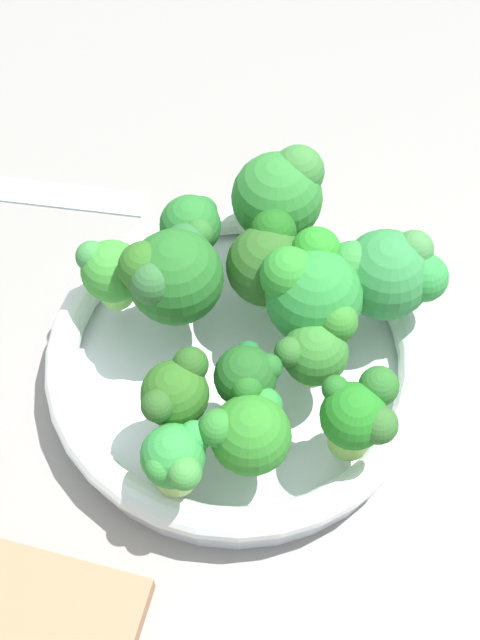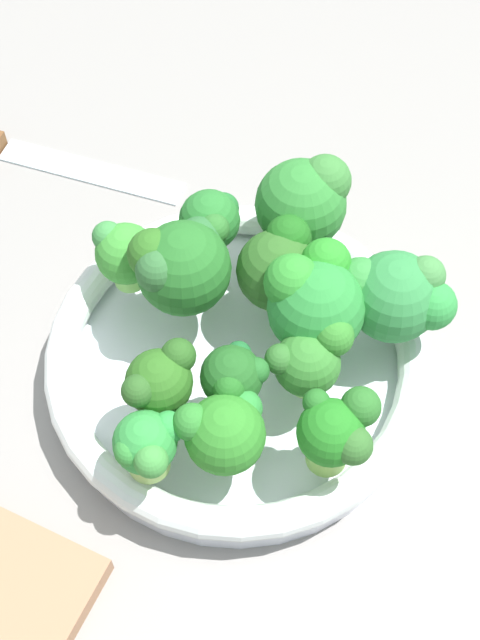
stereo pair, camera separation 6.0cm
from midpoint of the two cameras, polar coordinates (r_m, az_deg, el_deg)
The scene contains 16 objects.
ground_plane at distance 66.59cm, azimuth 2.38°, elevation -4.40°, with size 130.00×130.00×2.50cm, color gray.
bowl at distance 63.80cm, azimuth 2.67°, elevation -2.72°, with size 27.83×27.83×4.19cm.
broccoli_floret_0 at distance 54.91cm, azimuth 2.06°, elevation -7.62°, with size 5.85×5.45×5.92cm.
broccoli_floret_1 at distance 56.05cm, azimuth -2.28°, elevation -4.40°, with size 5.73×4.44×6.24cm.
broccoli_floret_2 at distance 63.28cm, azimuth 0.78°, elevation 6.18°, with size 4.73×4.79×6.44cm.
broccoli_floret_3 at distance 62.78cm, azimuth -4.85°, elevation 4.15°, with size 4.51×4.82×5.48cm.
broccoli_floret_4 at distance 64.37cm, azimuth 7.07°, elevation 7.69°, with size 7.60×6.75×7.99cm.
broccoli_floret_5 at distance 57.85cm, azimuth 7.22°, elevation -2.87°, with size 4.83×4.52×5.61cm.
broccoli_floret_6 at distance 60.89cm, azimuth 12.94°, elevation 1.38°, with size 6.43×8.00×7.08cm.
broccoli_floret_7 at distance 61.39cm, azimuth 5.38°, elevation 3.40°, with size 6.29×5.86×6.89cm.
broccoli_floret_8 at distance 56.51cm, azimuth 2.56°, elevation -4.11°, with size 4.31×4.16×5.83cm.
broccoli_floret_9 at distance 58.94cm, azimuth 7.80°, elevation 0.97°, with size 7.53×7.66×7.89cm.
broccoli_floret_10 at distance 60.21cm, azimuth -0.92°, elevation 3.60°, with size 7.54×6.73×7.85cm.
broccoli_floret_11 at distance 54.72cm, azimuth -3.01°, elevation -8.48°, with size 4.80×4.62×5.35cm.
broccoli_floret_12 at distance 55.16cm, azimuth 9.38°, elevation -7.53°, with size 5.25×5.52×6.09cm.
knife at distance 81.46cm, azimuth -13.22°, elevation 10.93°, with size 13.48×25.10×1.50cm.
Camera 2 is at (23.47, 22.89, 56.79)cm, focal length 48.86 mm.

